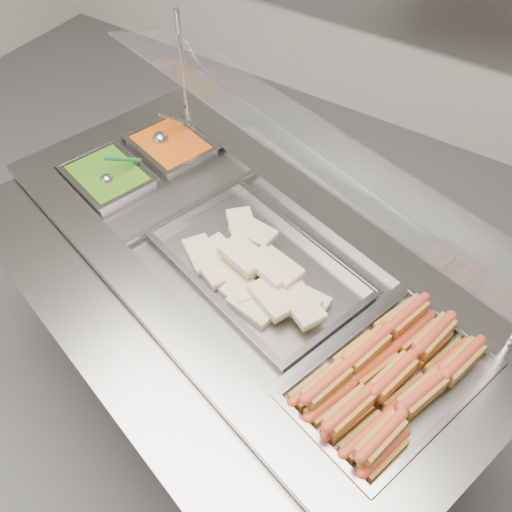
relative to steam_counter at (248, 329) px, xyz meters
The scene contains 12 objects.
ground 0.59m from the steam_counter, 103.19° to the right, with size 6.00×6.00×0.00m, color #57575A.
steam_counter is the anchor object (origin of this frame).
tray_rail 0.63m from the steam_counter, 106.16° to the right, with size 1.74×0.81×0.05m.
sneeze_guard 0.81m from the steam_counter, 73.84° to the left, with size 1.61×0.71×0.42m.
pan_hotdogs 0.72m from the steam_counter, 16.16° to the right, with size 0.46×0.60×0.10m.
pan_wraps 0.41m from the steam_counter, 16.16° to the right, with size 0.74×0.55×0.07m.
pan_beans 0.75m from the steam_counter, 151.17° to the left, with size 0.34×0.30×0.10m.
pan_peas 0.75m from the steam_counter, behind, with size 0.34×0.30×0.10m.
hotdogs_in_buns 0.74m from the steam_counter, 16.84° to the right, with size 0.39×0.55×0.11m.
tortilla_wraps 0.46m from the steam_counter, 38.65° to the right, with size 0.55×0.37×0.09m.
ladle 0.81m from the steam_counter, 153.04° to the left, with size 0.08×0.18×0.15m.
serving_spoon 0.76m from the steam_counter, behind, with size 0.08×0.17×0.13m.
Camera 1 is at (0.79, -0.61, 2.23)m, focal length 40.00 mm.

